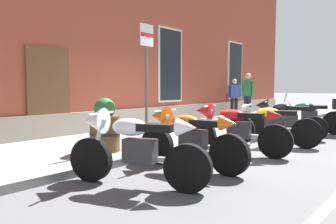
# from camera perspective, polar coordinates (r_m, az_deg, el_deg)

# --- Properties ---
(ground_plane) EXTENTS (140.00, 140.00, 0.00)m
(ground_plane) POSITION_cam_1_polar(r_m,az_deg,el_deg) (7.77, 7.30, -5.68)
(ground_plane) COLOR #4C4C4F
(sidewalk) EXTENTS (28.83, 3.13, 0.13)m
(sidewalk) POSITION_cam_1_polar(r_m,az_deg,el_deg) (8.70, -1.42, -4.14)
(sidewalk) COLOR slate
(sidewalk) RESTS_ON ground_plane
(brick_pub_facade) EXTENTS (22.83, 6.17, 8.14)m
(brick_pub_facade) POSITION_cam_1_polar(r_m,az_deg,el_deg) (12.45, -18.25, 16.72)
(brick_pub_facade) COLOR brown
(brick_pub_facade) RESTS_ON ground_plane
(motorcycle_white_sport) EXTENTS (0.88, 2.00, 1.06)m
(motorcycle_white_sport) POSITION_cam_1_polar(r_m,az_deg,el_deg) (4.48, -6.41, -5.61)
(motorcycle_white_sport) COLOR black
(motorcycle_white_sport) RESTS_ON ground_plane
(motorcycle_orange_sport) EXTENTS (0.62, 2.04, 1.02)m
(motorcycle_orange_sport) POSITION_cam_1_polar(r_m,az_deg,el_deg) (5.41, 3.27, -4.06)
(motorcycle_orange_sport) COLOR black
(motorcycle_orange_sport) RESTS_ON ground_plane
(motorcycle_red_sport) EXTENTS (0.72, 2.13, 1.04)m
(motorcycle_red_sport) POSITION_cam_1_polar(r_m,az_deg,el_deg) (6.67, 11.15, -2.48)
(motorcycle_red_sport) COLOR black
(motorcycle_red_sport) RESTS_ON ground_plane
(motorcycle_yellow_naked) EXTENTS (0.80, 2.05, 0.95)m
(motorcycle_yellow_naked) POSITION_cam_1_polar(r_m,az_deg,el_deg) (7.84, 17.59, -2.21)
(motorcycle_yellow_naked) COLOR black
(motorcycle_yellow_naked) RESTS_ON ground_plane
(motorcycle_black_sport) EXTENTS (0.77, 1.93, 1.05)m
(motorcycle_black_sport) POSITION_cam_1_polar(r_m,az_deg,el_deg) (8.99, 19.49, -0.86)
(motorcycle_black_sport) COLOR black
(motorcycle_black_sport) RESTS_ON ground_plane
(motorcycle_green_touring) EXTENTS (0.96, 2.02, 1.31)m
(motorcycle_green_touring) POSITION_cam_1_polar(r_m,az_deg,el_deg) (10.40, 23.69, -0.45)
(motorcycle_green_touring) COLOR black
(motorcycle_green_touring) RESTS_ON ground_plane
(pedestrian_striped_shirt) EXTENTS (0.29, 0.58, 1.75)m
(pedestrian_striped_shirt) POSITION_cam_1_polar(r_m,az_deg,el_deg) (13.05, 13.69, 3.24)
(pedestrian_striped_shirt) COLOR #1E1E4C
(pedestrian_striped_shirt) RESTS_ON sidewalk
(pedestrian_blue_top) EXTENTS (0.58, 0.45, 1.56)m
(pedestrian_blue_top) POSITION_cam_1_polar(r_m,az_deg,el_deg) (14.06, 11.43, 2.82)
(pedestrian_blue_top) COLOR black
(pedestrian_blue_top) RESTS_ON sidewalk
(parking_sign) EXTENTS (0.36, 0.07, 2.53)m
(parking_sign) POSITION_cam_1_polar(r_m,az_deg,el_deg) (6.80, -3.77, 7.80)
(parking_sign) COLOR #4C4C51
(parking_sign) RESTS_ON sidewalk
(barrel_planter) EXTENTS (0.59, 0.59, 1.01)m
(barrel_planter) POSITION_cam_1_polar(r_m,az_deg,el_deg) (6.33, -10.91, -2.77)
(barrel_planter) COLOR brown
(barrel_planter) RESTS_ON sidewalk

